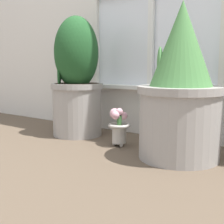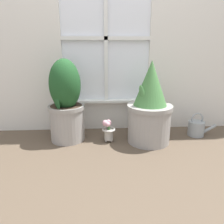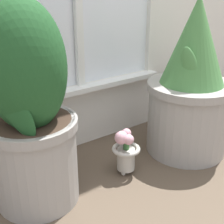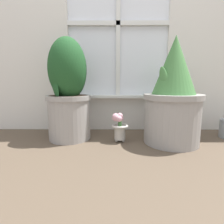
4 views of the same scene
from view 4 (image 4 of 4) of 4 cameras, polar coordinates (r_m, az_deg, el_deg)
The scene contains 4 objects.
ground_plane at distance 1.19m, azimuth 2.43°, elevation -11.88°, with size 10.00×10.00×0.00m, color brown.
potted_plant_left at distance 1.36m, azimuth -14.07°, elevation 6.04°, with size 0.33×0.33×0.76m.
potted_plant_right at distance 1.31m, azimuth 19.26°, elevation 4.34°, with size 0.41×0.41×0.75m.
flower_vase at distance 1.29m, azimuth 2.41°, elevation -4.72°, with size 0.12×0.12×0.22m.
Camera 4 is at (-0.04, -1.10, 0.43)m, focal length 28.00 mm.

